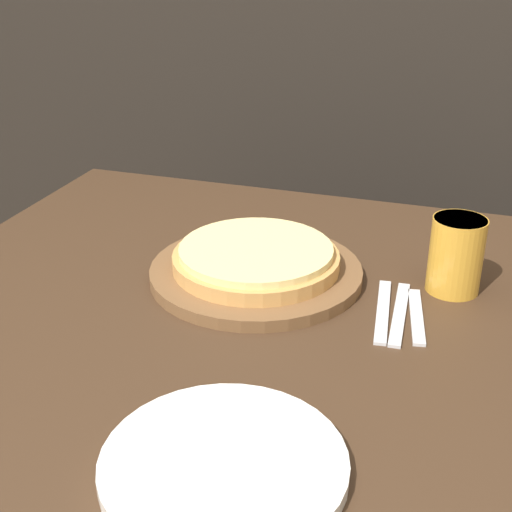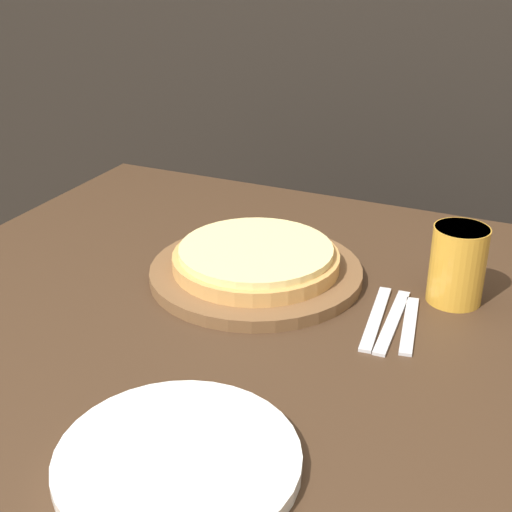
{
  "view_description": "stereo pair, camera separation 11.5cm",
  "coord_description": "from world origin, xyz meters",
  "px_view_note": "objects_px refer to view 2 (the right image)",
  "views": [
    {
      "loc": [
        0.26,
        -0.87,
        1.25
      ],
      "look_at": [
        -0.07,
        0.12,
        0.75
      ],
      "focal_mm": 50.0,
      "sensor_mm": 36.0,
      "label": 1
    },
    {
      "loc": [
        0.37,
        -0.83,
        1.25
      ],
      "look_at": [
        -0.07,
        0.12,
        0.75
      ],
      "focal_mm": 50.0,
      "sensor_mm": 36.0,
      "label": 2
    }
  ],
  "objects_px": {
    "dinner_knife": "(392,321)",
    "fork": "(376,318)",
    "dinner_plate": "(178,460)",
    "spoon": "(409,325)",
    "pizza_on_board": "(256,265)",
    "beer_glass": "(458,262)"
  },
  "relations": [
    {
      "from": "dinner_plate",
      "to": "spoon",
      "type": "distance_m",
      "value": 0.42
    },
    {
      "from": "beer_glass",
      "to": "dinner_plate",
      "type": "xyz_separation_m",
      "value": [
        -0.2,
        -0.5,
        -0.06
      ]
    },
    {
      "from": "dinner_plate",
      "to": "dinner_knife",
      "type": "height_order",
      "value": "dinner_plate"
    },
    {
      "from": "spoon",
      "to": "dinner_plate",
      "type": "bearing_deg",
      "value": -111.82
    },
    {
      "from": "dinner_knife",
      "to": "beer_glass",
      "type": "bearing_deg",
      "value": 57.67
    },
    {
      "from": "pizza_on_board",
      "to": "spoon",
      "type": "distance_m",
      "value": 0.27
    },
    {
      "from": "fork",
      "to": "dinner_knife",
      "type": "relative_size",
      "value": 1.0
    },
    {
      "from": "pizza_on_board",
      "to": "dinner_knife",
      "type": "xyz_separation_m",
      "value": [
        0.24,
        -0.05,
        -0.02
      ]
    },
    {
      "from": "pizza_on_board",
      "to": "fork",
      "type": "height_order",
      "value": "pizza_on_board"
    },
    {
      "from": "pizza_on_board",
      "to": "dinner_plate",
      "type": "distance_m",
      "value": 0.45
    },
    {
      "from": "dinner_knife",
      "to": "fork",
      "type": "bearing_deg",
      "value": 180.0
    },
    {
      "from": "dinner_plate",
      "to": "fork",
      "type": "distance_m",
      "value": 0.41
    },
    {
      "from": "dinner_plate",
      "to": "dinner_knife",
      "type": "xyz_separation_m",
      "value": [
        0.13,
        0.39,
        -0.01
      ]
    },
    {
      "from": "fork",
      "to": "spoon",
      "type": "bearing_deg",
      "value": -0.0
    },
    {
      "from": "pizza_on_board",
      "to": "fork",
      "type": "relative_size",
      "value": 1.83
    },
    {
      "from": "spoon",
      "to": "dinner_knife",
      "type": "bearing_deg",
      "value": 180.0
    },
    {
      "from": "dinner_plate",
      "to": "pizza_on_board",
      "type": "bearing_deg",
      "value": 103.92
    },
    {
      "from": "spoon",
      "to": "fork",
      "type": "bearing_deg",
      "value": 180.0
    },
    {
      "from": "fork",
      "to": "dinner_knife",
      "type": "distance_m",
      "value": 0.02
    },
    {
      "from": "beer_glass",
      "to": "spoon",
      "type": "xyz_separation_m",
      "value": [
        -0.04,
        -0.11,
        -0.06
      ]
    },
    {
      "from": "dinner_knife",
      "to": "spoon",
      "type": "relative_size",
      "value": 1.18
    },
    {
      "from": "dinner_knife",
      "to": "spoon",
      "type": "distance_m",
      "value": 0.02
    }
  ]
}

